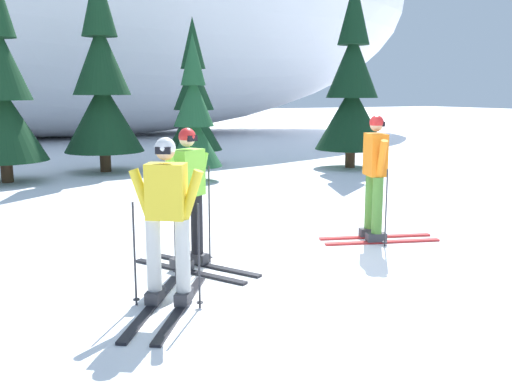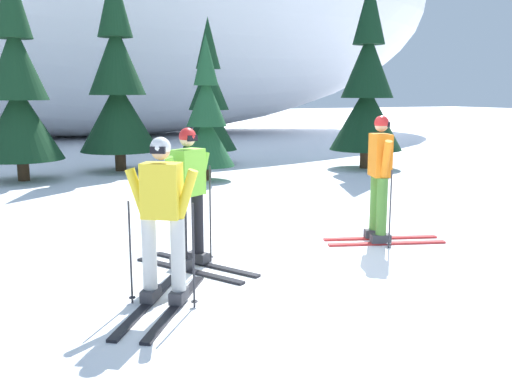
# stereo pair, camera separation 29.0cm
# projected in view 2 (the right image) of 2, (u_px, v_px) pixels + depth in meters

# --- Properties ---
(ground_plane) EXTENTS (120.00, 120.00, 0.00)m
(ground_plane) POSITION_uv_depth(u_px,v_px,m) (305.00, 263.00, 7.20)
(ground_plane) COLOR white
(skier_lime_jacket) EXTENTS (1.18, 1.64, 1.73)m
(skier_lime_jacket) POSITION_uv_depth(u_px,v_px,m) (189.00, 196.00, 6.87)
(skier_lime_jacket) COLOR black
(skier_lime_jacket) RESTS_ON ground
(skier_yellow_jacket) EXTENTS (1.34, 1.70, 1.71)m
(skier_yellow_jacket) POSITION_uv_depth(u_px,v_px,m) (162.00, 220.00, 5.67)
(skier_yellow_jacket) COLOR black
(skier_yellow_jacket) RESTS_ON ground
(skier_orange_jacket) EXTENTS (1.75, 0.93, 1.82)m
(skier_orange_jacket) POSITION_uv_depth(u_px,v_px,m) (380.00, 177.00, 8.05)
(skier_orange_jacket) COLOR red
(skier_orange_jacket) RESTS_ON ground
(pine_tree_left) EXTENTS (2.00, 2.00, 5.19)m
(pine_tree_left) POSITION_uv_depth(u_px,v_px,m) (18.00, 91.00, 13.50)
(pine_tree_left) COLOR #47301E
(pine_tree_left) RESTS_ON ground
(pine_tree_center_left) EXTENTS (2.12, 2.12, 5.49)m
(pine_tree_center_left) POSITION_uv_depth(u_px,v_px,m) (117.00, 87.00, 15.23)
(pine_tree_center_left) COLOR #47301E
(pine_tree_center_left) RESTS_ON ground
(pine_tree_center_right) EXTENTS (1.36, 1.36, 3.52)m
(pine_tree_center_right) POSITION_uv_depth(u_px,v_px,m) (207.00, 120.00, 13.72)
(pine_tree_center_right) COLOR #47301E
(pine_tree_center_right) RESTS_ON ground
(pine_tree_right) EXTENTS (1.66, 1.66, 4.31)m
(pine_tree_right) POSITION_uv_depth(u_px,v_px,m) (209.00, 104.00, 16.79)
(pine_tree_right) COLOR #47301E
(pine_tree_right) RESTS_ON ground
(pine_tree_far_right) EXTENTS (2.03, 2.03, 5.27)m
(pine_tree_far_right) POSITION_uv_depth(u_px,v_px,m) (367.00, 90.00, 15.80)
(pine_tree_far_right) COLOR #47301E
(pine_tree_far_right) RESTS_ON ground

